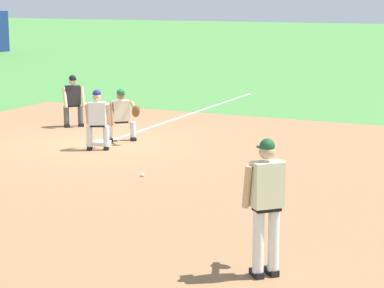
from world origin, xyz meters
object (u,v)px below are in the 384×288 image
(first_baseman, at_px, (122,113))
(baseball, at_px, (143,175))
(pitcher, at_px, (267,199))
(baserunner, at_px, (97,117))
(first_base_bag, at_px, (101,143))
(umpire, at_px, (73,99))

(first_baseman, bearing_deg, baseball, -143.88)
(first_baseman, bearing_deg, pitcher, -138.68)
(baseball, relative_size, baserunner, 0.05)
(baseball, distance_m, first_baseman, 3.86)
(first_base_bag, bearing_deg, pitcher, -135.04)
(first_base_bag, bearing_deg, umpire, 47.60)
(first_base_bag, distance_m, pitcher, 9.45)
(first_baseman, relative_size, baserunner, 0.92)
(pitcher, height_order, baserunner, pitcher)
(pitcher, relative_size, umpire, 1.27)
(first_base_bag, distance_m, baseball, 3.57)
(baseball, height_order, umpire, umpire)
(pitcher, height_order, first_baseman, pitcher)
(baserunner, relative_size, umpire, 1.00)
(baseball, xyz_separation_m, umpire, (4.37, 4.58, 0.76))
(first_baseman, bearing_deg, baserunner, 179.49)
(baserunner, height_order, umpire, same)
(pitcher, xyz_separation_m, first_baseman, (7.21, 6.34, -0.33))
(first_base_bag, xyz_separation_m, pitcher, (-6.65, -6.64, 1.01))
(pitcher, xyz_separation_m, baserunner, (6.05, 6.35, -0.27))
(baseball, relative_size, pitcher, 0.04)
(first_base_bag, xyz_separation_m, umpire, (1.86, 2.04, 0.75))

